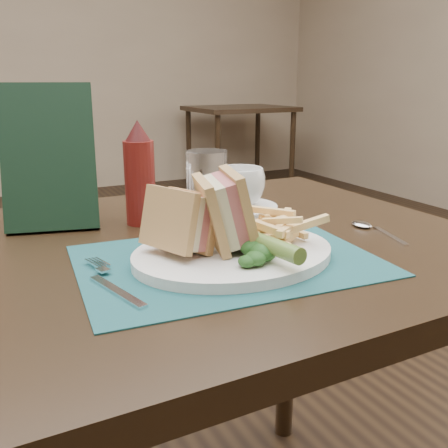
# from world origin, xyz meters

# --- Properties ---
(floor) EXTENTS (7.00, 7.00, 0.00)m
(floor) POSITION_xyz_m (0.00, 0.00, 0.00)
(floor) COLOR black
(floor) RESTS_ON ground
(wall_back) EXTENTS (6.00, 0.00, 6.00)m
(wall_back) POSITION_xyz_m (0.00, 3.50, 0.00)
(wall_back) COLOR tan
(wall_back) RESTS_ON ground
(table_main) EXTENTS (0.90, 0.75, 0.75)m
(table_main) POSITION_xyz_m (0.00, -0.50, 0.38)
(table_main) COLOR black
(table_main) RESTS_ON ground
(table_bg_right) EXTENTS (0.90, 0.75, 0.75)m
(table_bg_right) POSITION_xyz_m (1.98, 2.96, 0.38)
(table_bg_right) COLOR black
(table_bg_right) RESTS_ON ground
(placemat) EXTENTS (0.45, 0.34, 0.00)m
(placemat) POSITION_xyz_m (-0.02, -0.61, 0.75)
(placemat) COLOR #17474B
(placemat) RESTS_ON table_main
(plate) EXTENTS (0.30, 0.24, 0.01)m
(plate) POSITION_xyz_m (-0.01, -0.61, 0.76)
(plate) COLOR white
(plate) RESTS_ON placemat
(sandwich_half_a) EXTENTS (0.10, 0.11, 0.10)m
(sandwich_half_a) POSITION_xyz_m (-0.10, -0.59, 0.81)
(sandwich_half_a) COLOR tan
(sandwich_half_a) RESTS_ON plate
(sandwich_half_b) EXTENTS (0.11, 0.13, 0.11)m
(sandwich_half_b) POSITION_xyz_m (-0.04, -0.59, 0.82)
(sandwich_half_b) COLOR tan
(sandwich_half_b) RESTS_ON plate
(kale_garnish) EXTENTS (0.11, 0.08, 0.03)m
(kale_garnish) POSITION_xyz_m (-0.01, -0.67, 0.78)
(kale_garnish) COLOR #173C16
(kale_garnish) RESTS_ON plate
(pickle_spear) EXTENTS (0.04, 0.12, 0.03)m
(pickle_spear) POSITION_xyz_m (0.01, -0.67, 0.79)
(pickle_spear) COLOR #4C6D29
(pickle_spear) RESTS_ON plate
(fries_pile) EXTENTS (0.18, 0.20, 0.05)m
(fries_pile) POSITION_xyz_m (0.06, -0.60, 0.79)
(fries_pile) COLOR #EDC376
(fries_pile) RESTS_ON plate
(fork) EXTENTS (0.07, 0.17, 0.01)m
(fork) POSITION_xyz_m (-0.20, -0.62, 0.76)
(fork) COLOR silver
(fork) RESTS_ON placemat
(spoon) EXTENTS (0.07, 0.15, 0.01)m
(spoon) POSITION_xyz_m (0.27, -0.61, 0.76)
(spoon) COLOR silver
(spoon) RESTS_ON table_main
(saucer) EXTENTS (0.19, 0.19, 0.01)m
(saucer) POSITION_xyz_m (0.14, -0.36, 0.76)
(saucer) COLOR white
(saucer) RESTS_ON table_main
(coffee_cup) EXTENTS (0.14, 0.14, 0.08)m
(coffee_cup) POSITION_xyz_m (0.14, -0.36, 0.80)
(coffee_cup) COLOR white
(coffee_cup) RESTS_ON saucer
(drinking_glass) EXTENTS (0.10, 0.10, 0.13)m
(drinking_glass) POSITION_xyz_m (0.04, -0.40, 0.81)
(drinking_glass) COLOR white
(drinking_glass) RESTS_ON table_main
(ketchup_bottle) EXTENTS (0.07, 0.07, 0.19)m
(ketchup_bottle) POSITION_xyz_m (-0.07, -0.36, 0.84)
(ketchup_bottle) COLOR #5C130F
(ketchup_bottle) RESTS_ON table_main
(check_presenter) EXTENTS (0.17, 0.13, 0.25)m
(check_presenter) POSITION_xyz_m (-0.21, -0.31, 0.87)
(check_presenter) COLOR black
(check_presenter) RESTS_ON table_main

